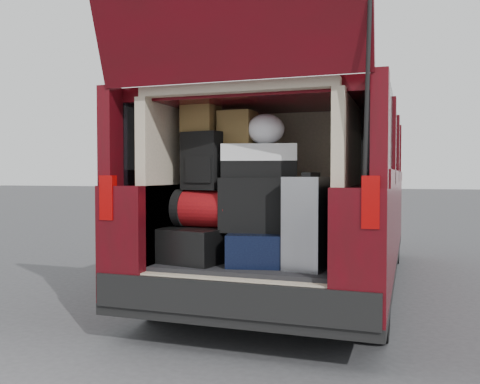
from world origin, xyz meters
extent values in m
plane|color=#39393C|center=(0.00, 0.00, 0.00)|extent=(80.00, 80.00, 0.00)
cylinder|color=black|center=(-0.82, 0.40, 0.32)|extent=(0.24, 0.64, 0.64)
cylinder|color=black|center=(0.82, 0.40, 0.32)|extent=(0.24, 0.64, 0.64)
cylinder|color=black|center=(-0.82, 3.70, 0.32)|extent=(0.24, 0.64, 0.64)
cylinder|color=black|center=(0.82, 3.70, 0.32)|extent=(0.24, 0.64, 0.64)
cube|color=black|center=(0.00, 2.08, 0.26)|extent=(1.90, 4.85, 0.08)
cube|color=#3F0B0F|center=(-0.79, 2.08, 0.70)|extent=(0.33, 4.85, 0.80)
cube|color=#3F0B0F|center=(0.79, 2.08, 0.70)|extent=(0.33, 4.85, 0.80)
cube|color=#3F0B0F|center=(0.00, 2.08, 1.73)|extent=(1.82, 4.46, 0.10)
cube|color=black|center=(-0.88, 1.97, 1.44)|extent=(0.12, 4.25, 0.68)
cube|color=black|center=(0.88, 1.97, 1.44)|extent=(0.12, 4.25, 0.68)
cube|color=black|center=(0.00, -0.29, 0.40)|extent=(1.86, 0.16, 0.22)
cube|color=#990505|center=(-0.86, -0.33, 1.02)|extent=(0.10, 0.06, 0.30)
cube|color=#990505|center=(0.86, -0.33, 1.02)|extent=(0.10, 0.06, 0.30)
cube|color=black|center=(0.00, 0.28, 0.52)|extent=(1.24, 1.05, 0.06)
cube|color=beige|center=(-0.66, 0.28, 1.12)|extent=(0.08, 1.05, 1.15)
cube|color=beige|center=(0.66, 0.28, 1.12)|extent=(0.08, 1.05, 1.15)
cube|color=beige|center=(0.00, 0.83, 1.12)|extent=(1.34, 0.06, 1.15)
cube|color=beige|center=(0.00, 0.28, 1.73)|extent=(1.34, 1.05, 0.06)
cylinder|color=black|center=(0.84, -0.40, 1.65)|extent=(0.02, 0.90, 0.76)
cube|color=black|center=(0.00, 0.28, 0.28)|extent=(1.24, 1.05, 0.55)
cube|color=black|center=(-0.37, 0.14, 0.67)|extent=(0.55, 0.68, 0.24)
cube|color=black|center=(0.07, 0.13, 0.66)|extent=(0.51, 0.58, 0.22)
cube|color=silver|center=(0.44, 0.08, 0.86)|extent=(0.32, 0.45, 0.61)
cube|color=#9D0E0E|center=(-0.35, 0.13, 0.93)|extent=(0.43, 0.30, 0.27)
cube|color=black|center=(0.05, 0.17, 0.96)|extent=(0.57, 0.39, 0.38)
cube|color=black|center=(-0.36, 0.13, 1.27)|extent=(0.32, 0.23, 0.42)
cube|color=white|center=(0.05, 0.20, 1.27)|extent=(0.57, 0.38, 0.24)
cube|color=brown|center=(-0.40, 0.19, 1.60)|extent=(0.26, 0.22, 0.22)
cube|color=brown|center=(-0.13, 0.23, 1.51)|extent=(0.26, 0.22, 0.25)
ellipsoid|color=white|center=(0.09, 0.21, 1.50)|extent=(0.28, 0.26, 0.22)
camera|label=1|loc=(1.07, -3.28, 1.18)|focal=38.00mm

